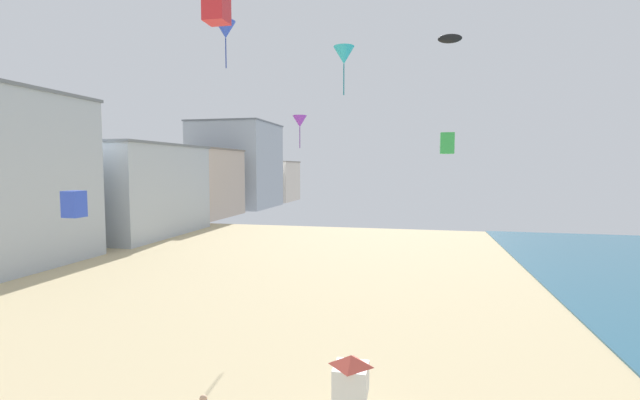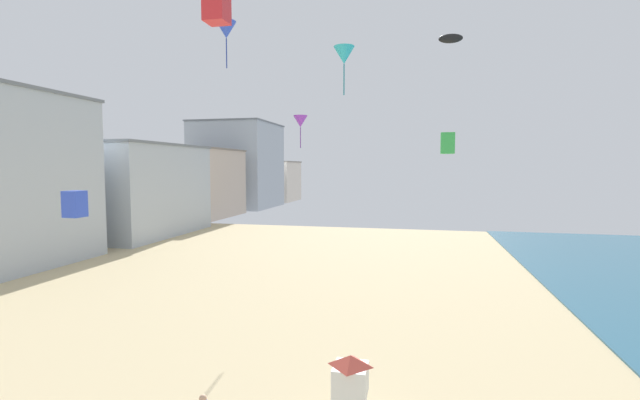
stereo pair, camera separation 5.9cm
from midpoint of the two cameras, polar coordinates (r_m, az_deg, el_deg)
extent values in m
cube|color=#ADB7C1|center=(62.85, -25.09, 1.14)|extent=(17.73, 18.18, 11.37)
cube|color=slate|center=(62.84, -25.26, 6.46)|extent=(18.08, 18.55, 0.30)
cube|color=#C6B29E|center=(79.49, -16.27, 2.04)|extent=(13.07, 16.68, 11.63)
cube|color=slate|center=(79.49, -16.36, 6.34)|extent=(13.33, 17.01, 0.30)
cube|color=#ADB7C1|center=(97.22, -10.64, 4.38)|extent=(15.60, 17.28, 17.96)
cube|color=slate|center=(97.68, -10.71, 9.74)|extent=(15.91, 17.63, 0.30)
cube|color=silver|center=(114.53, -6.93, 2.40)|extent=(14.95, 13.22, 9.96)
cube|color=gray|center=(114.48, -6.95, 4.96)|extent=(15.25, 13.48, 0.30)
sphere|color=tan|center=(15.36, -14.91, -23.72)|extent=(0.24, 0.24, 0.24)
cube|color=white|center=(15.59, 4.10, -22.39)|extent=(1.10, 1.10, 1.00)
pyramid|color=#D14C3D|center=(15.30, 4.12, -20.13)|extent=(1.10, 1.10, 0.35)
cone|color=blue|center=(37.15, -12.08, 20.87)|extent=(1.57, 1.57, 1.28)
cylinder|color=#233995|center=(36.68, -12.04, 18.20)|extent=(0.09, 0.09, 2.28)
cube|color=green|center=(26.06, 16.36, 7.12)|extent=(0.76, 0.76, 1.19)
cube|color=blue|center=(28.35, -29.28, -0.46)|extent=(0.95, 0.95, 1.50)
cube|color=red|center=(22.57, -13.26, 23.50)|extent=(1.02, 1.02, 1.61)
ellipsoid|color=black|center=(41.12, 16.71, 19.52)|extent=(2.02, 0.56, 0.78)
cone|color=purple|center=(37.21, -2.52, 10.20)|extent=(1.19, 1.19, 0.98)
cylinder|color=#63278B|center=(37.10, -2.52, 8.12)|extent=(0.07, 0.07, 1.74)
cone|color=#2DB7CC|center=(22.93, 3.24, 18.32)|extent=(1.05, 1.05, 0.86)
cylinder|color=teal|center=(22.67, 3.22, 15.40)|extent=(0.06, 0.06, 1.52)
camera|label=1|loc=(0.03, -89.91, 0.01)|focal=24.55mm
camera|label=2|loc=(0.03, 90.09, -0.01)|focal=24.55mm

